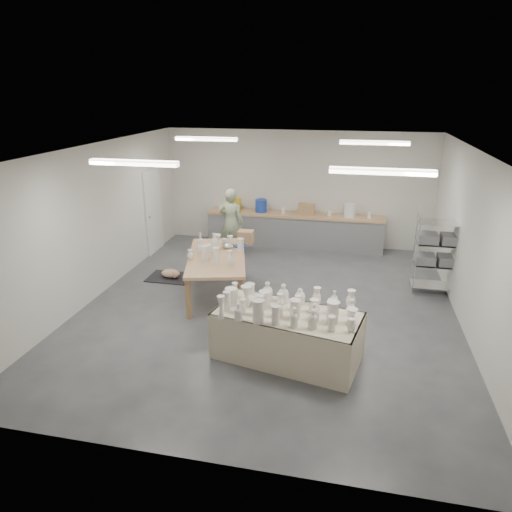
% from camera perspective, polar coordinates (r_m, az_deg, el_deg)
% --- Properties ---
extents(room, '(8.00, 8.02, 3.00)m').
position_cam_1_polar(room, '(8.30, 1.09, 6.77)').
color(room, '#424449').
rests_on(room, ground).
extents(back_counter, '(4.60, 0.60, 1.24)m').
position_cam_1_polar(back_counter, '(12.12, 4.76, 3.38)').
color(back_counter, '#AA7852').
rests_on(back_counter, ground).
extents(wire_shelf, '(0.88, 0.48, 1.80)m').
position_cam_1_polar(wire_shelf, '(9.90, 21.74, 0.67)').
color(wire_shelf, silver).
rests_on(wire_shelf, ground).
extents(drying_table, '(2.37, 1.49, 1.14)m').
position_cam_1_polar(drying_table, '(7.16, 3.88, -9.54)').
color(drying_table, olive).
rests_on(drying_table, ground).
extents(work_table, '(1.64, 2.44, 1.19)m').
position_cam_1_polar(work_table, '(9.25, -4.56, 0.24)').
color(work_table, '#AA7852').
rests_on(work_table, ground).
extents(rug, '(1.00, 0.70, 0.02)m').
position_cam_1_polar(rug, '(10.39, -10.59, -2.64)').
color(rug, black).
rests_on(rug, ground).
extents(cat, '(0.47, 0.37, 0.18)m').
position_cam_1_polar(cat, '(10.33, -10.56, -2.16)').
color(cat, white).
rests_on(cat, rug).
extents(potter, '(0.65, 0.45, 1.73)m').
position_cam_1_polar(potter, '(11.30, -3.12, 4.16)').
color(potter, '#92A07C').
rests_on(potter, ground).
extents(red_stool, '(0.39, 0.39, 0.29)m').
position_cam_1_polar(red_stool, '(11.73, -2.72, 1.66)').
color(red_stool, red).
rests_on(red_stool, ground).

